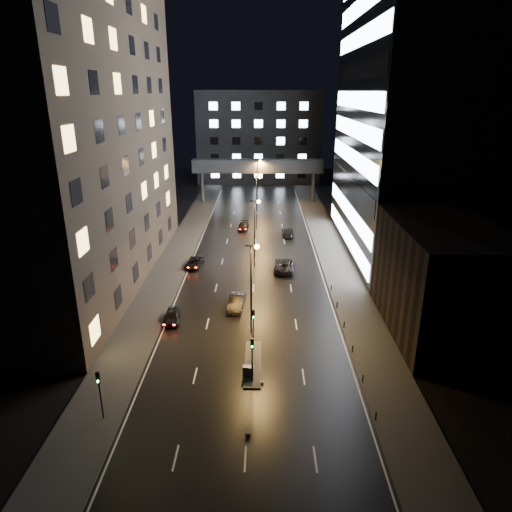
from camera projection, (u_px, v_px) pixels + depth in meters
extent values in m
plane|color=black|center=(256.00, 241.00, 79.58)|extent=(160.00, 160.00, 0.00)
cube|color=#383533|center=(179.00, 250.00, 75.02)|extent=(5.00, 110.00, 0.15)
cube|color=#383533|center=(331.00, 251.00, 74.69)|extent=(5.00, 110.00, 0.15)
cube|color=#2D2319|center=(77.00, 131.00, 58.03)|extent=(15.00, 48.00, 40.00)
cube|color=black|center=(440.00, 279.00, 48.13)|extent=(10.00, 18.00, 12.00)
cube|color=black|center=(423.00, 107.00, 67.82)|extent=(20.00, 36.00, 45.00)
cube|color=#333335|center=(259.00, 137.00, 129.84)|extent=(34.00, 14.00, 25.00)
cube|color=#333335|center=(258.00, 166.00, 104.89)|extent=(30.00, 3.00, 3.00)
cylinder|color=#333335|center=(202.00, 187.00, 106.77)|extent=(0.80, 0.80, 7.00)
cylinder|color=#333335|center=(313.00, 188.00, 106.42)|extent=(0.80, 0.80, 7.00)
cube|color=#383533|center=(253.00, 363.00, 43.83)|extent=(1.60, 8.00, 0.15)
cylinder|color=black|center=(253.00, 334.00, 45.56)|extent=(0.12, 0.12, 3.50)
cube|color=black|center=(253.00, 314.00, 44.81)|extent=(0.28, 0.22, 0.90)
sphere|color=#0CFF33|center=(253.00, 317.00, 44.77)|extent=(0.18, 0.18, 0.18)
cylinder|color=black|center=(252.00, 365.00, 40.39)|extent=(0.12, 0.12, 3.50)
cube|color=black|center=(252.00, 343.00, 39.64)|extent=(0.28, 0.22, 0.90)
sphere|color=#0CFF33|center=(252.00, 347.00, 39.60)|extent=(0.18, 0.18, 0.18)
cylinder|color=black|center=(101.00, 401.00, 35.90)|extent=(0.12, 0.12, 3.50)
cube|color=black|center=(98.00, 377.00, 35.15)|extent=(0.28, 0.22, 0.90)
sphere|color=#0CFF33|center=(98.00, 381.00, 35.11)|extent=(0.18, 0.18, 0.18)
cylinder|color=black|center=(376.00, 417.00, 36.05)|extent=(0.12, 0.12, 0.90)
cylinder|color=black|center=(363.00, 379.00, 40.75)|extent=(0.12, 0.12, 0.90)
cylinder|color=black|center=(352.00, 350.00, 45.45)|extent=(0.12, 0.12, 0.90)
cylinder|color=black|center=(344.00, 325.00, 50.15)|extent=(0.12, 0.12, 0.90)
cylinder|color=black|center=(337.00, 305.00, 54.85)|extent=(0.12, 0.12, 0.90)
cylinder|color=black|center=(331.00, 288.00, 59.55)|extent=(0.12, 0.12, 0.90)
cylinder|color=black|center=(251.00, 291.00, 47.80)|extent=(0.18, 0.18, 10.00)
cylinder|color=black|center=(251.00, 246.00, 46.09)|extent=(1.20, 0.12, 0.12)
sphere|color=#FF9E38|center=(257.00, 247.00, 46.12)|extent=(0.50, 0.50, 0.50)
cylinder|color=black|center=(254.00, 234.00, 66.60)|extent=(0.18, 0.18, 10.00)
cylinder|color=black|center=(254.00, 201.00, 64.89)|extent=(1.20, 0.12, 0.12)
sphere|color=#FF9E38|center=(259.00, 202.00, 64.92)|extent=(0.50, 0.50, 0.50)
cylinder|color=black|center=(256.00, 203.00, 85.40)|extent=(0.18, 0.18, 10.00)
cylinder|color=black|center=(256.00, 176.00, 83.70)|extent=(1.20, 0.12, 0.12)
sphere|color=#FF9E38|center=(260.00, 177.00, 83.72)|extent=(0.50, 0.50, 0.50)
cylinder|color=black|center=(257.00, 183.00, 104.20)|extent=(0.18, 0.18, 10.00)
cylinder|color=black|center=(258.00, 161.00, 102.50)|extent=(1.20, 0.12, 0.12)
sphere|color=#FF9E38|center=(260.00, 161.00, 102.52)|extent=(0.50, 0.50, 0.50)
imported|color=black|center=(173.00, 316.00, 51.69)|extent=(2.07, 4.18, 1.37)
imported|color=black|center=(237.00, 302.00, 54.88)|extent=(2.12, 5.05, 1.62)
imported|color=black|center=(194.00, 263.00, 67.88)|extent=(2.63, 4.87, 1.30)
imported|color=black|center=(243.00, 226.00, 86.11)|extent=(2.12, 4.69, 1.33)
imported|color=black|center=(284.00, 265.00, 66.47)|extent=(3.28, 6.18, 1.66)
imported|color=black|center=(288.00, 232.00, 82.45)|extent=(1.99, 4.87, 1.41)
cube|color=#4E4D50|center=(248.00, 371.00, 41.54)|extent=(1.01, 0.75, 1.07)
cone|color=#D84B0B|center=(248.00, 433.00, 34.64)|extent=(0.45, 0.45, 0.49)
cone|color=orange|center=(262.00, 382.00, 40.73)|extent=(0.43, 0.43, 0.44)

